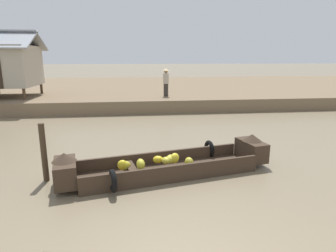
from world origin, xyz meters
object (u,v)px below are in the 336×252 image
stilt_house_mid_right (7,65)px  mooring_post (44,153)px  banana_boat (167,164)px  vendor_person (166,81)px

stilt_house_mid_right → mooring_post: size_ratio=2.74×
banana_boat → vendor_person: 10.32m
vendor_person → mooring_post: (-4.17, -10.19, -0.93)m
stilt_house_mid_right → vendor_person: stilt_house_mid_right is taller
banana_boat → vendor_person: bearing=83.5°
banana_boat → mooring_post: 3.06m
vendor_person → banana_boat: bearing=-96.5°
banana_boat → stilt_house_mid_right: bearing=126.1°
stilt_house_mid_right → vendor_person: size_ratio=2.40×
banana_boat → mooring_post: size_ratio=3.87×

